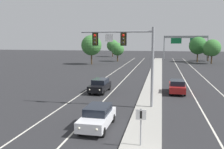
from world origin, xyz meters
name	(u,v)px	position (x,y,z in m)	size (l,w,h in m)	color
median_island	(152,93)	(0.00, 18.00, 0.07)	(2.40, 110.00, 0.15)	#9E9B93
lane_stripe_oncoming_center	(121,82)	(-4.70, 25.00, 0.00)	(0.14, 100.00, 0.01)	silver
lane_stripe_receding_center	(187,84)	(4.70, 25.00, 0.00)	(0.14, 100.00, 0.01)	silver
edge_stripe_left	(100,81)	(-8.00, 25.00, 0.00)	(0.14, 100.00, 0.01)	silver
edge_stripe_right	(212,85)	(8.00, 25.00, 0.00)	(0.14, 100.00, 0.01)	silver
overhead_signal_mast	(129,50)	(-1.85, 11.41, 5.31)	(6.72, 0.44, 7.20)	gray
median_sign_post	(141,122)	(-0.01, 2.78, 1.59)	(0.60, 0.10, 2.20)	gray
car_oncoming_white	(97,117)	(-3.31, 5.54, 0.82)	(1.89, 4.50, 1.58)	silver
car_oncoming_black	(100,85)	(-6.10, 17.42, 0.82)	(1.92, 4.51, 1.58)	black
car_receding_red	(177,86)	(2.93, 18.64, 0.82)	(1.91, 4.51, 1.58)	maroon
highway_sign_gantry	(186,40)	(8.20, 69.27, 6.16)	(13.28, 0.42, 7.50)	gray
tree_far_left_c	(118,49)	(-11.49, 60.03, 3.52)	(3.73, 3.73, 5.39)	#4C3823
tree_far_left_b	(113,46)	(-16.71, 79.14, 4.08)	(4.32, 4.32, 6.26)	#4C3823
tree_far_right_c	(212,48)	(13.80, 57.38, 4.15)	(4.40, 4.40, 6.36)	#4C3823
tree_far_left_a	(91,45)	(-16.42, 49.93, 4.84)	(5.12, 5.12, 7.41)	#4C3823
tree_far_right_b	(208,50)	(14.41, 65.99, 3.39)	(3.60, 3.60, 5.20)	#4C3823
tree_far_right_a	(198,46)	(10.86, 61.85, 4.61)	(4.88, 4.88, 7.07)	#4C3823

